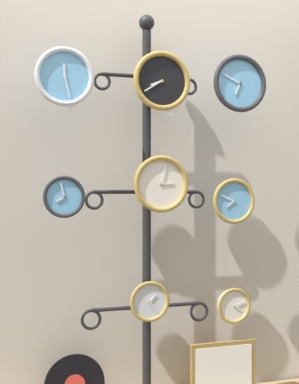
# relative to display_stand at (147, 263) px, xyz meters

# --- Properties ---
(shop_wall) EXTENTS (4.40, 0.04, 2.80)m
(shop_wall) POSITION_rel_display_stand_xyz_m (0.00, 0.16, 0.59)
(shop_wall) COLOR #BCB2A3
(shop_wall) RESTS_ON ground_plane
(display_stand) EXTENTS (0.70, 0.36, 2.11)m
(display_stand) POSITION_rel_display_stand_xyz_m (0.00, 0.00, 0.00)
(display_stand) COLOR black
(display_stand) RESTS_ON ground_plane
(clock_top_left) EXTENTS (0.29, 0.04, 0.29)m
(clock_top_left) POSITION_rel_display_stand_xyz_m (-0.45, -0.11, 0.93)
(clock_top_left) COLOR #60A8DB
(clock_top_center) EXTENTS (0.30, 0.04, 0.30)m
(clock_top_center) POSITION_rel_display_stand_xyz_m (0.05, -0.10, 0.94)
(clock_top_center) COLOR black
(clock_top_right) EXTENTS (0.31, 0.04, 0.31)m
(clock_top_right) POSITION_rel_display_stand_xyz_m (0.48, -0.11, 0.95)
(clock_top_right) COLOR #60A8DB
(clock_middle_left) EXTENTS (0.20, 0.04, 0.20)m
(clock_middle_left) POSITION_rel_display_stand_xyz_m (-0.45, -0.11, 0.35)
(clock_middle_left) COLOR #60A8DB
(clock_middle_center) EXTENTS (0.29, 0.04, 0.29)m
(clock_middle_center) POSITION_rel_display_stand_xyz_m (0.04, -0.11, 0.42)
(clock_middle_center) COLOR silver
(clock_middle_right) EXTENTS (0.24, 0.04, 0.24)m
(clock_middle_right) POSITION_rel_display_stand_xyz_m (0.46, -0.09, 0.33)
(clock_middle_right) COLOR #60A8DB
(clock_bottom_center) EXTENTS (0.21, 0.04, 0.21)m
(clock_bottom_center) POSITION_rel_display_stand_xyz_m (-0.01, -0.08, -0.18)
(clock_bottom_center) COLOR silver
(clock_bottom_right) EXTENTS (0.19, 0.04, 0.19)m
(clock_bottom_right) POSITION_rel_display_stand_xyz_m (0.46, -0.09, -0.23)
(clock_bottom_right) COLOR silver
(picture_frame) EXTENTS (0.37, 0.02, 0.33)m
(picture_frame) POSITION_rel_display_stand_xyz_m (0.40, -0.09, -0.59)
(picture_frame) COLOR olive
(picture_frame) RESTS_ON low_shelf
(price_tag_upper) EXTENTS (0.04, 0.00, 0.03)m
(price_tag_upper) POSITION_rel_display_stand_xyz_m (-0.41, -0.11, 0.77)
(price_tag_upper) COLOR white
(price_tag_mid) EXTENTS (0.04, 0.00, 0.03)m
(price_tag_mid) POSITION_rel_display_stand_xyz_m (0.09, -0.10, 0.77)
(price_tag_mid) COLOR white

